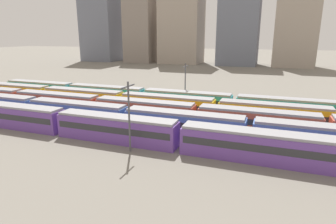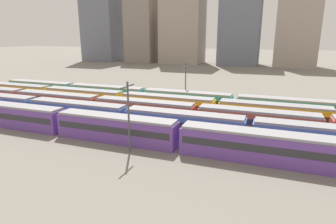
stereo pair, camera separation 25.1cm
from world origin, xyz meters
name	(u,v)px [view 1 (the left image)]	position (x,y,z in m)	size (l,w,h in m)	color
ground_plane	(25,108)	(0.00, 10.40, 0.00)	(600.00, 600.00, 0.00)	slate
train_track_0	(180,136)	(37.37, 0.00, 1.90)	(112.50, 3.06, 3.75)	#6B429E
train_track_1	(183,124)	(36.23, 5.20, 1.90)	(93.60, 3.06, 3.75)	#4C70BC
train_track_2	(144,110)	(27.46, 10.40, 1.90)	(93.60, 3.06, 3.75)	#BC4C38
train_track_3	(167,105)	(29.75, 15.60, 1.90)	(93.60, 3.06, 3.75)	yellow
train_track_4	(234,104)	(41.59, 20.80, 1.90)	(112.50, 3.06, 3.75)	teal
catenary_pole_0	(129,113)	(31.48, -2.71, 5.11)	(0.24, 3.20, 9.15)	#4C4C51
catenary_pole_1	(185,83)	(30.91, 23.52, 5.07)	(0.24, 3.20, 9.07)	#4C4C51
distant_building_0	(102,16)	(-49.91, 119.23, 26.00)	(20.18, 19.52, 52.00)	slate
distant_building_1	(143,26)	(-23.40, 119.23, 19.86)	(15.60, 20.27, 39.72)	gray
distant_building_2	(182,14)	(-0.28, 119.23, 26.05)	(21.57, 18.36, 52.10)	#A89989
distant_building_3	(239,21)	(30.06, 119.23, 21.59)	(19.48, 18.55, 43.17)	slate
distant_building_4	(296,23)	(56.37, 119.23, 20.38)	(18.91, 16.44, 40.76)	#A89989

